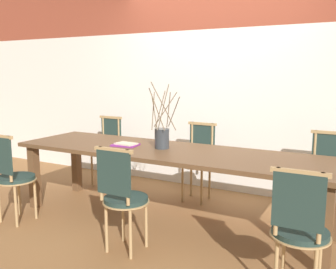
# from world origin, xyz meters

# --- Properties ---
(ground_plane) EXTENTS (16.00, 16.00, 0.00)m
(ground_plane) POSITION_xyz_m (0.00, 0.00, 0.00)
(ground_plane) COLOR olive
(wall_rear) EXTENTS (12.00, 0.06, 3.20)m
(wall_rear) POSITION_xyz_m (0.00, 1.27, 1.60)
(wall_rear) COLOR white
(wall_rear) RESTS_ON ground_plane
(dining_table) EXTENTS (3.19, 0.88, 0.73)m
(dining_table) POSITION_xyz_m (0.00, 0.00, 0.65)
(dining_table) COLOR brown
(dining_table) RESTS_ON ground_plane
(chair_near_leftend) EXTENTS (0.39, 0.39, 0.90)m
(chair_near_leftend) POSITION_xyz_m (-1.34, -0.75, 0.50)
(chair_near_leftend) COLOR #233833
(chair_near_leftend) RESTS_ON ground_plane
(chair_near_left) EXTENTS (0.39, 0.39, 0.90)m
(chair_near_left) POSITION_xyz_m (-0.02, -0.75, 0.50)
(chair_near_left) COLOR #233833
(chair_near_left) RESTS_ON ground_plane
(chair_near_center) EXTENTS (0.39, 0.39, 0.90)m
(chair_near_center) POSITION_xyz_m (1.36, -0.75, 0.50)
(chair_near_center) COLOR #233833
(chair_near_center) RESTS_ON ground_plane
(chair_far_leftend) EXTENTS (0.39, 0.39, 0.90)m
(chair_far_leftend) POSITION_xyz_m (-1.33, 0.75, 0.50)
(chair_far_leftend) COLOR #233833
(chair_far_leftend) RESTS_ON ground_plane
(chair_far_left) EXTENTS (0.39, 0.39, 0.90)m
(chair_far_left) POSITION_xyz_m (-0.01, 0.75, 0.50)
(chair_far_left) COLOR #233833
(chair_far_left) RESTS_ON ground_plane
(chair_far_center) EXTENTS (0.39, 0.39, 0.90)m
(chair_far_center) POSITION_xyz_m (1.37, 0.75, 0.50)
(chair_far_center) COLOR #233833
(chair_far_center) RESTS_ON ground_plane
(vase_centerpiece) EXTENTS (0.33, 0.36, 0.66)m
(vase_centerpiece) POSITION_xyz_m (-0.08, 0.03, 0.85)
(vase_centerpiece) COLOR #33383D
(vase_centerpiece) RESTS_ON dining_table
(book_stack) EXTENTS (0.28, 0.22, 0.03)m
(book_stack) POSITION_xyz_m (-0.48, -0.03, 0.75)
(book_stack) COLOR #842D8C
(book_stack) RESTS_ON dining_table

